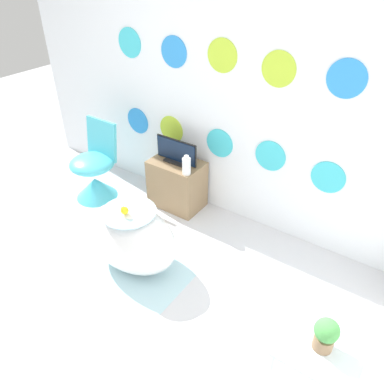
{
  "coord_description": "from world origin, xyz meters",
  "views": [
    {
      "loc": [
        1.65,
        -0.99,
        2.36
      ],
      "look_at": [
        0.35,
        0.87,
        0.83
      ],
      "focal_mm": 35.0,
      "sensor_mm": 36.0,
      "label": 1
    }
  ],
  "objects_px": {
    "tv": "(176,153)",
    "potted_plant_left": "(326,334)",
    "bathtub": "(132,237)",
    "chair": "(95,174)",
    "vase": "(186,166)"
  },
  "relations": [
    {
      "from": "tv",
      "to": "potted_plant_left",
      "type": "relative_size",
      "value": 2.2
    },
    {
      "from": "bathtub",
      "to": "chair",
      "type": "relative_size",
      "value": 1.02
    },
    {
      "from": "chair",
      "to": "tv",
      "type": "height_order",
      "value": "chair"
    },
    {
      "from": "vase",
      "to": "tv",
      "type": "bearing_deg",
      "value": 149.42
    },
    {
      "from": "chair",
      "to": "potted_plant_left",
      "type": "height_order",
      "value": "chair"
    },
    {
      "from": "bathtub",
      "to": "potted_plant_left",
      "type": "height_order",
      "value": "potted_plant_left"
    },
    {
      "from": "bathtub",
      "to": "potted_plant_left",
      "type": "relative_size",
      "value": 4.01
    },
    {
      "from": "chair",
      "to": "tv",
      "type": "xyz_separation_m",
      "value": [
        0.82,
        0.38,
        0.35
      ]
    },
    {
      "from": "chair",
      "to": "vase",
      "type": "relative_size",
      "value": 4.3
    },
    {
      "from": "bathtub",
      "to": "tv",
      "type": "xyz_separation_m",
      "value": [
        -0.22,
        0.93,
        0.33
      ]
    },
    {
      "from": "chair",
      "to": "tv",
      "type": "relative_size",
      "value": 1.79
    },
    {
      "from": "bathtub",
      "to": "tv",
      "type": "relative_size",
      "value": 1.82
    },
    {
      "from": "bathtub",
      "to": "vase",
      "type": "bearing_deg",
      "value": 90.24
    },
    {
      "from": "chair",
      "to": "vase",
      "type": "bearing_deg",
      "value": 13.58
    },
    {
      "from": "vase",
      "to": "potted_plant_left",
      "type": "height_order",
      "value": "potted_plant_left"
    }
  ]
}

